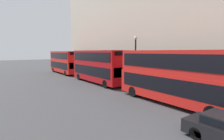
{
  "coord_description": "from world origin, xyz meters",
  "views": [
    {
      "loc": [
        -10.74,
        -2.12,
        4.34
      ],
      "look_at": [
        0.48,
        13.73,
        2.29
      ],
      "focal_mm": 28.0,
      "sensor_mm": 36.0,
      "label": 1
    }
  ],
  "objects": [
    {
      "name": "bus_second_in_queue",
      "position": [
        1.6,
        18.74,
        2.48
      ],
      "size": [
        2.59,
        10.61,
        4.5
      ],
      "color": "#A80F14",
      "rests_on": "ground"
    },
    {
      "name": "street_lamp",
      "position": [
        3.59,
        13.27,
        3.83
      ],
      "size": [
        0.44,
        0.44,
        6.16
      ],
      "color": "black",
      "rests_on": "ground"
    },
    {
      "name": "bus_third_in_queue",
      "position": [
        1.6,
        31.67,
        2.43
      ],
      "size": [
        2.59,
        10.35,
        4.41
      ],
      "color": "red",
      "rests_on": "ground"
    },
    {
      "name": "bus_leading",
      "position": [
        1.6,
        6.53,
        2.45
      ],
      "size": [
        2.59,
        10.52,
        4.46
      ],
      "color": "red",
      "rests_on": "ground"
    }
  ]
}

